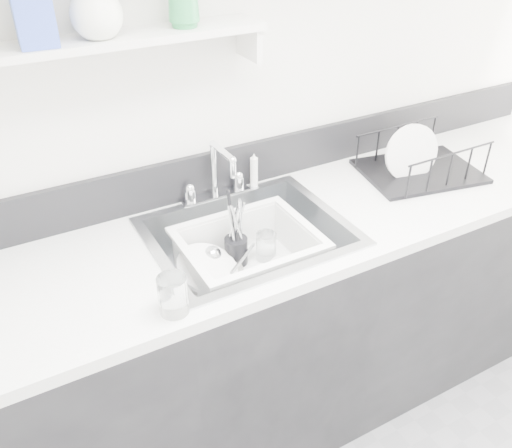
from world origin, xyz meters
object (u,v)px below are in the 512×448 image
counter_run (250,334)px  wash_tub (249,257)px  sink (249,254)px  dish_rack (422,155)px

counter_run → wash_tub: (-0.01, -0.02, 0.38)m
sink → wash_tub: sink is taller
wash_tub → dish_rack: dish_rack is taller
wash_tub → dish_rack: (0.79, 0.07, 0.16)m
counter_run → wash_tub: size_ratio=7.31×
counter_run → sink: sink is taller
counter_run → dish_rack: 0.95m
sink → dish_rack: (0.78, 0.05, 0.17)m
counter_run → wash_tub: 0.38m
wash_tub → counter_run: bearing=60.0°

